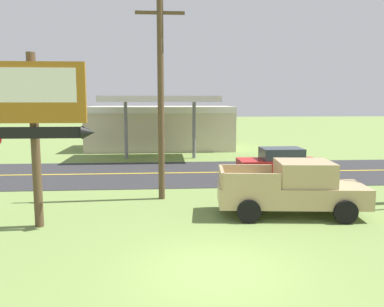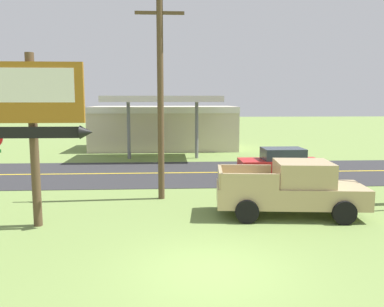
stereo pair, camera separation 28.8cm
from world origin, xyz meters
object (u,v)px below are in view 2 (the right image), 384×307
(utility_pole, at_px, (160,84))
(car_red_near_lane, at_px, (280,163))
(gas_station, at_px, (164,126))
(pickup_tan_parked_on_lawn, at_px, (292,189))
(motel_sign, at_px, (33,109))

(utility_pole, distance_m, car_red_near_lane, 8.22)
(gas_station, relative_size, car_red_near_lane, 2.86)
(gas_station, xyz_separation_m, car_red_near_lane, (6.26, -13.47, -1.11))
(utility_pole, relative_size, pickup_tan_parked_on_lawn, 1.65)
(motel_sign, height_order, gas_station, motel_sign)
(gas_station, xyz_separation_m, pickup_tan_parked_on_lawn, (4.82, -19.96, -0.98))
(motel_sign, height_order, utility_pole, utility_pole)
(utility_pole, relative_size, gas_station, 0.74)
(pickup_tan_parked_on_lawn, xyz_separation_m, car_red_near_lane, (1.44, 6.49, -0.13))
(gas_station, distance_m, car_red_near_lane, 14.90)
(gas_station, height_order, car_red_near_lane, gas_station)
(utility_pole, xyz_separation_m, gas_station, (-0.11, 17.26, -2.82))
(utility_pole, bearing_deg, gas_station, 90.38)
(utility_pole, height_order, gas_station, utility_pole)
(motel_sign, distance_m, car_red_near_lane, 12.81)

